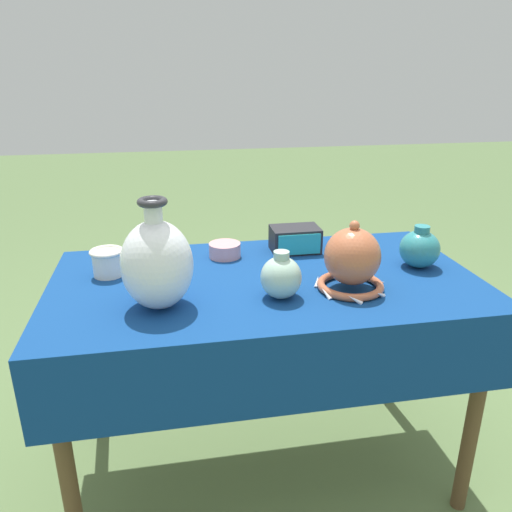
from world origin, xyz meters
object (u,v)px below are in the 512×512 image
at_px(jar_round_celadon, 281,277).
at_px(vase_tall_bulbous, 157,264).
at_px(vase_dome_bell, 352,261).
at_px(pot_squat_rose, 225,250).
at_px(jar_round_teal, 420,249).
at_px(cup_wide_ivory, 108,261).
at_px(mosaic_tile_box, 295,239).

bearing_deg(jar_round_celadon, vase_tall_bulbous, 179.60).
bearing_deg(vase_tall_bulbous, vase_dome_bell, 1.68).
bearing_deg(pot_squat_rose, jar_round_teal, -18.55).
height_order(cup_wide_ivory, jar_round_celadon, jar_round_celadon).
distance_m(cup_wide_ivory, pot_squat_rose, 0.37).
distance_m(mosaic_tile_box, cup_wide_ivory, 0.61).
height_order(vase_dome_bell, jar_round_celadon, vase_dome_bell).
height_order(jar_round_celadon, pot_squat_rose, jar_round_celadon).
bearing_deg(pot_squat_rose, vase_dome_bell, -45.13).
bearing_deg(vase_dome_bell, pot_squat_rose, 134.87).
distance_m(vase_tall_bulbous, mosaic_tile_box, 0.57).
bearing_deg(vase_dome_bell, cup_wide_ivory, 161.65).
xyz_separation_m(jar_round_teal, pot_squat_rose, (-0.58, 0.19, -0.04)).
distance_m(vase_tall_bulbous, cup_wide_ivory, 0.29).
bearing_deg(jar_round_celadon, vase_dome_bell, 4.94).
xyz_separation_m(vase_tall_bulbous, jar_round_teal, (0.79, 0.14, -0.06)).
bearing_deg(vase_tall_bulbous, jar_round_celadon, -0.40).
bearing_deg(vase_tall_bulbous, pot_squat_rose, 57.56).
bearing_deg(mosaic_tile_box, vase_dome_bell, -77.38).
xyz_separation_m(mosaic_tile_box, jar_round_celadon, (-0.13, -0.34, 0.02)).
bearing_deg(vase_dome_bell, jar_round_celadon, -175.06).
bearing_deg(cup_wide_ivory, pot_squat_rose, 14.32).
bearing_deg(pot_squat_rose, vase_tall_bulbous, -122.44).
distance_m(mosaic_tile_box, pot_squat_rose, 0.24).
xyz_separation_m(vase_tall_bulbous, jar_round_celadon, (0.32, -0.00, -0.06)).
xyz_separation_m(jar_round_celadon, pot_squat_rose, (-0.11, 0.33, -0.04)).
bearing_deg(cup_wide_ivory, jar_round_teal, -6.24).
height_order(vase_dome_bell, mosaic_tile_box, vase_dome_bell).
bearing_deg(vase_dome_bell, mosaic_tile_box, 102.79).
bearing_deg(pot_squat_rose, mosaic_tile_box, 2.88).
xyz_separation_m(vase_dome_bell, cup_wide_ivory, (-0.67, 0.22, -0.04)).
xyz_separation_m(vase_tall_bulbous, mosaic_tile_box, (0.45, 0.34, -0.08)).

